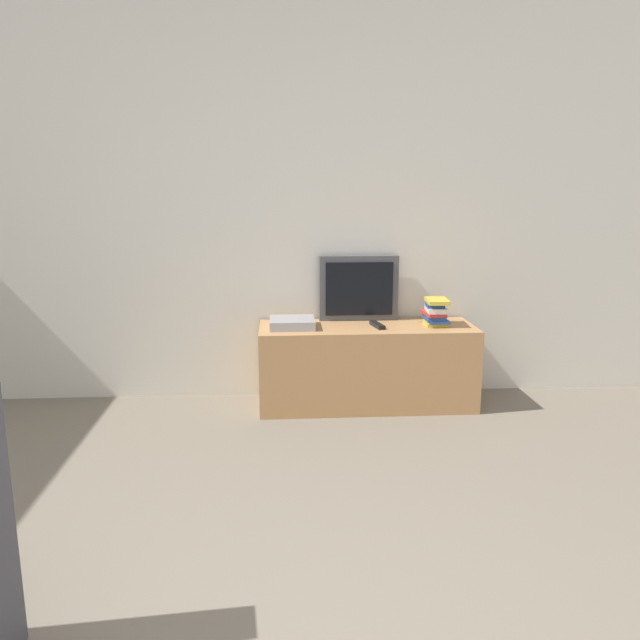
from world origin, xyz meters
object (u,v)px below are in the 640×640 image
object	(u,v)px
tv_stand	(366,365)
set_top_box	(292,323)
television	(359,288)
remote_on_stand	(377,325)
book_stack	(435,312)

from	to	relation	value
tv_stand	set_top_box	bearing A→B (deg)	-178.49
television	remote_on_stand	world-z (taller)	television
remote_on_stand	set_top_box	bearing A→B (deg)	177.40
tv_stand	television	size ratio (longest dim) A/B	2.63
set_top_box	tv_stand	bearing A→B (deg)	1.51
television	book_stack	xyz separation A→B (m)	(0.47, -0.21, -0.13)
tv_stand	book_stack	size ratio (longest dim) A/B	6.01
television	tv_stand	bearing A→B (deg)	-80.45
book_stack	set_top_box	bearing A→B (deg)	-179.99
tv_stand	set_top_box	world-z (taller)	set_top_box
book_stack	remote_on_stand	bearing A→B (deg)	-176.28
television	set_top_box	xyz separation A→B (m)	(-0.45, -0.21, -0.19)
tv_stand	television	world-z (taller)	television
book_stack	television	bearing A→B (deg)	156.05
tv_stand	set_top_box	xyz separation A→B (m)	(-0.48, -0.01, 0.29)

